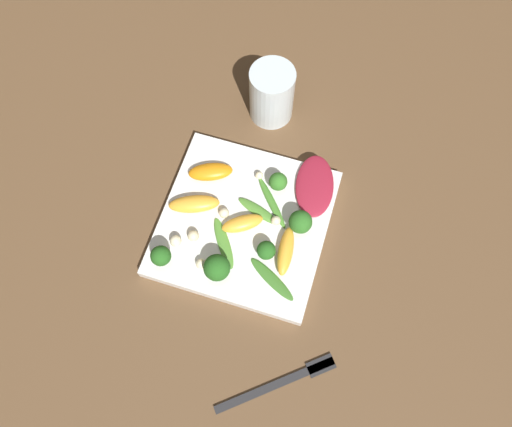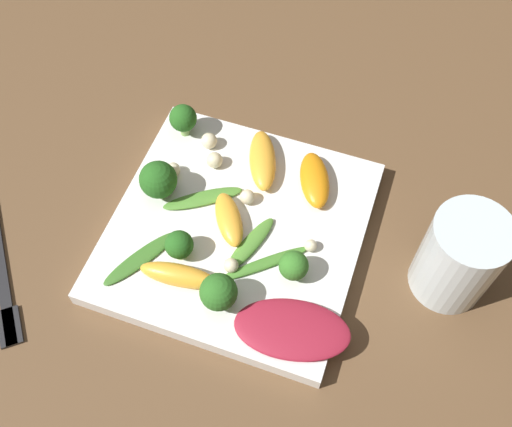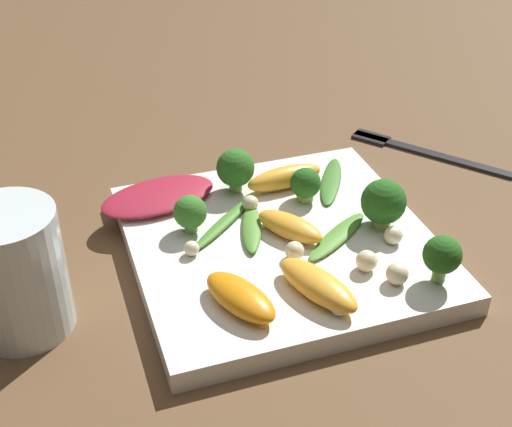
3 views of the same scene
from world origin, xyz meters
TOP-DOWN VIEW (x-y plane):
  - ground_plane at (0.00, 0.00)m, footprint 2.40×2.40m
  - plate at (0.00, 0.00)m, footprint 0.25×0.25m
  - drinking_glass at (0.21, 0.02)m, footprint 0.07×0.07m
  - fork at (-0.20, -0.13)m, footprint 0.12×0.15m
  - radicchio_leaf_0 at (0.09, -0.09)m, footprint 0.12×0.08m
  - orange_segment_0 at (0.06, 0.07)m, footprint 0.06×0.08m
  - orange_segment_1 at (-0.01, 0.00)m, footprint 0.06×0.07m
  - orange_segment_2 at (-0.03, -0.07)m, footprint 0.08×0.03m
  - orange_segment_3 at (0.00, 0.08)m, footprint 0.06×0.08m
  - broccoli_floret_0 at (-0.10, 0.09)m, footprint 0.03×0.03m
  - broccoli_floret_1 at (-0.09, 0.01)m, footprint 0.04×0.04m
  - broccoli_floret_2 at (0.01, -0.08)m, footprint 0.04×0.04m
  - broccoli_floret_3 at (-0.04, -0.05)m, footprint 0.03×0.03m
  - broccoli_floret_4 at (0.07, -0.03)m, footprint 0.03×0.03m
  - arugula_sprig_0 at (-0.08, -0.07)m, footprint 0.06×0.08m
  - arugula_sprig_1 at (0.04, -0.03)m, footprint 0.08×0.07m
  - arugula_sprig_2 at (-0.04, 0.02)m, footprint 0.08×0.06m
  - arugula_sprig_3 at (0.02, -0.02)m, footprint 0.04×0.08m
  - macadamia_nut_0 at (0.08, 0.00)m, footprint 0.01×0.01m
  - macadamia_nut_1 at (-0.05, 0.06)m, footprint 0.02×0.02m
  - macadamia_nut_2 at (0.01, -0.05)m, footprint 0.01×0.01m
  - macadamia_nut_3 at (-0.09, 0.04)m, footprint 0.02×0.02m
  - macadamia_nut_4 at (-0.01, 0.10)m, footprint 0.01×0.01m
  - macadamia_nut_5 at (-0.06, 0.09)m, footprint 0.02×0.02m
  - macadamia_nut_6 at (0.00, 0.03)m, footprint 0.02×0.02m

SIDE VIEW (x-z plane):
  - ground_plane at x=0.00m, z-range 0.00..0.00m
  - fork at x=-0.20m, z-range 0.00..0.01m
  - plate at x=0.00m, z-range 0.00..0.02m
  - arugula_sprig_0 at x=-0.08m, z-range 0.02..0.02m
  - arugula_sprig_1 at x=0.04m, z-range 0.02..0.02m
  - arugula_sprig_2 at x=-0.04m, z-range 0.02..0.02m
  - arugula_sprig_3 at x=0.02m, z-range 0.02..0.03m
  - radicchio_leaf_0 at x=0.09m, z-range 0.02..0.03m
  - macadamia_nut_0 at x=0.08m, z-range 0.02..0.03m
  - macadamia_nut_4 at x=-0.01m, z-range 0.02..0.03m
  - macadamia_nut_2 at x=0.01m, z-range 0.02..0.03m
  - macadamia_nut_3 at x=-0.09m, z-range 0.02..0.03m
  - macadamia_nut_6 at x=0.00m, z-range 0.02..0.03m
  - macadamia_nut_1 at x=-0.05m, z-range 0.02..0.04m
  - macadamia_nut_5 at x=-0.06m, z-range 0.02..0.04m
  - orange_segment_1 at x=-0.01m, z-range 0.02..0.04m
  - orange_segment_0 at x=0.06m, z-range 0.02..0.04m
  - orange_segment_3 at x=0.00m, z-range 0.02..0.04m
  - orange_segment_2 at x=-0.03m, z-range 0.02..0.04m
  - broccoli_floret_3 at x=-0.04m, z-range 0.02..0.05m
  - broccoli_floret_4 at x=0.07m, z-range 0.02..0.05m
  - broccoli_floret_1 at x=-0.09m, z-range 0.02..0.06m
  - broccoli_floret_2 at x=0.01m, z-range 0.02..0.06m
  - broccoli_floret_0 at x=-0.10m, z-range 0.02..0.06m
  - drinking_glass at x=0.21m, z-range 0.00..0.10m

